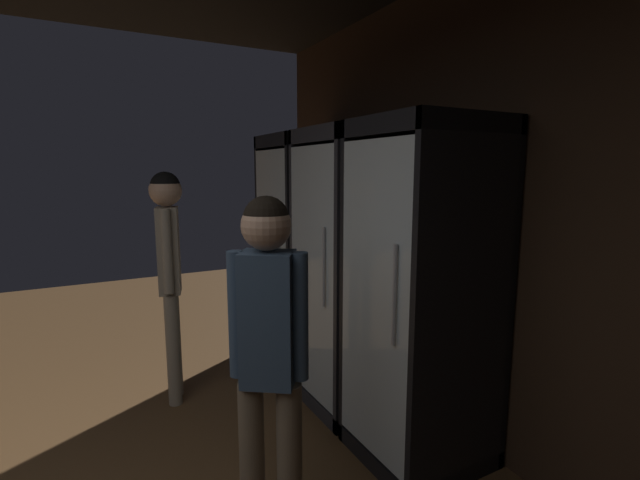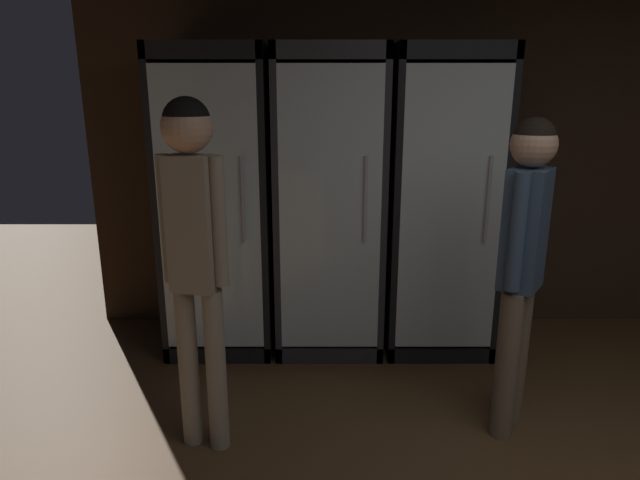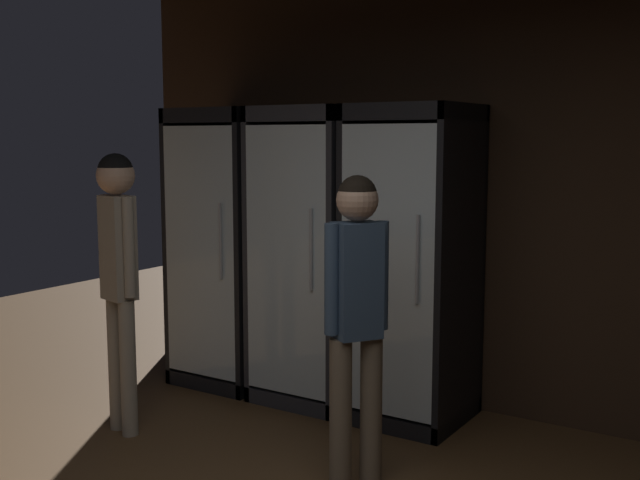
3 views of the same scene
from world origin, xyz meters
name	(u,v)px [view 2 (image 2 of 3)]	position (x,y,z in m)	size (l,w,h in m)	color
wall_back	(523,130)	(0.00, 3.03, 1.40)	(6.00, 0.06, 2.80)	#382619
cooler_far_left	(223,204)	(-2.04, 2.69, 0.95)	(0.68, 0.70, 1.93)	black
cooler_left	(331,206)	(-1.33, 2.69, 0.94)	(0.68, 0.70, 1.93)	#2B2B30
cooler_center	(439,206)	(-0.62, 2.69, 0.94)	(0.68, 0.70, 1.93)	black
shopper_near	(196,233)	(-1.94, 1.51, 1.07)	(0.30, 0.22, 1.65)	gray
shopper_far	(525,251)	(-0.44, 1.65, 0.94)	(0.26, 0.29, 1.56)	#72604C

